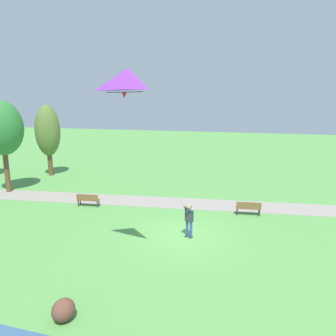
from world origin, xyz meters
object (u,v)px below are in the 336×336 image
(park_bench_near_walkway, at_px, (248,207))
(tree_treeline_right, at_px, (2,129))
(tree_treeline_center, at_px, (48,131))
(lakeside_shrub, at_px, (63,310))
(person_kite_flyer, at_px, (189,218))
(park_bench_far_walkway, at_px, (88,199))
(flying_kite, at_px, (128,84))

(park_bench_near_walkway, relative_size, tree_treeline_right, 0.22)
(tree_treeline_center, bearing_deg, lakeside_shrub, -143.00)
(person_kite_flyer, bearing_deg, park_bench_near_walkway, -34.81)
(park_bench_far_walkway, distance_m, tree_treeline_right, 9.14)
(park_bench_far_walkway, relative_size, tree_treeline_center, 0.23)
(tree_treeline_right, bearing_deg, person_kite_flyer, -106.16)
(flying_kite, bearing_deg, tree_treeline_right, 59.07)
(park_bench_near_walkway, distance_m, lakeside_shrub, 12.66)
(tree_treeline_center, height_order, lakeside_shrub, tree_treeline_center)
(park_bench_far_walkway, xyz_separation_m, tree_treeline_center, (7.32, 8.23, 3.72))
(park_bench_far_walkway, height_order, tree_treeline_right, tree_treeline_right)
(park_bench_far_walkway, bearing_deg, tree_treeline_right, 79.09)
(person_kite_flyer, relative_size, tree_treeline_center, 0.27)
(park_bench_near_walkway, distance_m, tree_treeline_right, 18.82)
(person_kite_flyer, height_order, tree_treeline_center, tree_treeline_center)
(tree_treeline_center, bearing_deg, tree_treeline_right, -176.30)
(park_bench_near_walkway, height_order, tree_treeline_right, tree_treeline_right)
(person_kite_flyer, height_order, tree_treeline_right, tree_treeline_right)
(tree_treeline_right, bearing_deg, park_bench_near_walkway, -90.96)
(park_bench_near_walkway, height_order, park_bench_far_walkway, same)
(flying_kite, bearing_deg, park_bench_near_walkway, -29.29)
(person_kite_flyer, distance_m, park_bench_far_walkway, 8.11)
(tree_treeline_right, bearing_deg, lakeside_shrub, -132.42)
(park_bench_near_walkway, bearing_deg, tree_treeline_center, 71.86)
(flying_kite, height_order, park_bench_near_walkway, flying_kite)
(person_kite_flyer, bearing_deg, tree_treeline_center, 56.93)
(park_bench_near_walkway, height_order, tree_treeline_center, tree_treeline_center)
(lakeside_shrub, bearing_deg, tree_treeline_center, 37.00)
(person_kite_flyer, xyz_separation_m, flying_kite, (-3.82, 1.58, 6.49))
(flying_kite, bearing_deg, person_kite_flyer, -22.52)
(person_kite_flyer, height_order, lakeside_shrub, person_kite_flyer)
(park_bench_near_walkway, bearing_deg, lakeside_shrub, 154.56)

